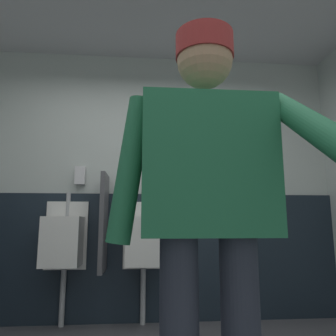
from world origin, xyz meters
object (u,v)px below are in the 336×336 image
(soap_dispenser, at_px, (80,176))
(person, at_px, (208,202))
(urinal_middle, at_px, (144,240))
(urinal_left, at_px, (63,241))

(soap_dispenser, bearing_deg, person, -67.32)
(urinal_middle, height_order, person, person)
(urinal_left, xyz_separation_m, urinal_middle, (0.75, 0.00, 0.00))
(person, xyz_separation_m, soap_dispenser, (-0.86, 2.06, 0.39))
(urinal_left, relative_size, person, 0.73)
(person, relative_size, soap_dispenser, 9.45)
(urinal_middle, xyz_separation_m, person, (0.22, -1.95, 0.24))
(urinal_left, xyz_separation_m, soap_dispenser, (0.10, 0.12, 0.64))
(person, height_order, soap_dispenser, person)
(urinal_left, height_order, soap_dispenser, soap_dispenser)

